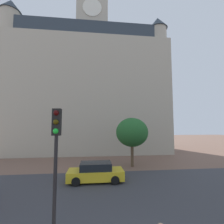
# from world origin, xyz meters

# --- Properties ---
(ground_plane) EXTENTS (120.00, 120.00, 0.00)m
(ground_plane) POSITION_xyz_m (0.00, 10.00, 0.00)
(ground_plane) COLOR brown
(street_asphalt_strip) EXTENTS (120.00, 8.96, 0.00)m
(street_asphalt_strip) POSITION_xyz_m (0.00, 7.92, 0.00)
(street_asphalt_strip) COLOR #38383D
(street_asphalt_strip) RESTS_ON ground_plane
(landmark_building) EXTENTS (27.06, 12.98, 33.70)m
(landmark_building) POSITION_xyz_m (-2.35, 26.42, 11.16)
(landmark_building) COLOR #B2A893
(landmark_building) RESTS_ON ground_plane
(car_yellow) EXTENTS (4.39, 2.02, 1.47)m
(car_yellow) POSITION_xyz_m (-1.06, 9.89, 0.70)
(car_yellow) COLOR gold
(car_yellow) RESTS_ON ground_plane
(traffic_light_pole) EXTENTS (0.28, 0.34, 4.98)m
(traffic_light_pole) POSITION_xyz_m (-2.48, 2.27, 3.46)
(traffic_light_pole) COLOR black
(traffic_light_pole) RESTS_ON ground_plane
(tree_curb_far) EXTENTS (3.51, 3.51, 5.28)m
(tree_curb_far) POSITION_xyz_m (2.94, 14.05, 3.68)
(tree_curb_far) COLOR brown
(tree_curb_far) RESTS_ON ground_plane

